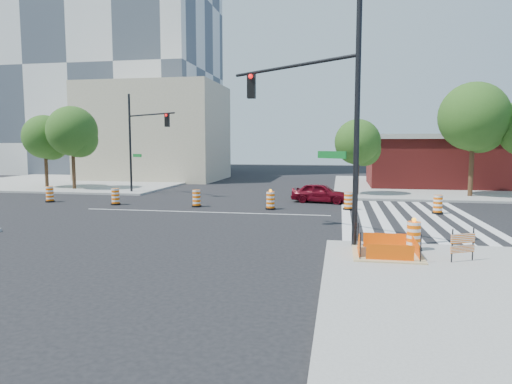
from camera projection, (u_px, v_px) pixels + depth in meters
ground at (204, 212)px, 25.42m from camera, size 120.00×120.00×0.00m
sidewalk_ne at (463, 187)px, 39.77m from camera, size 22.00×22.00×0.15m
sidewalk_nw at (85, 181)px, 46.26m from camera, size 22.00×22.00×0.15m
crosswalk_east at (408, 218)px, 23.44m from camera, size 6.75×13.50×0.01m
lane_centerline at (204, 212)px, 25.42m from camera, size 14.00×0.12×0.01m
excavation_pit at (387, 253)px, 14.97m from camera, size 2.20×2.20×0.90m
tower_nw at (103, 3)px, 60.65m from camera, size 28.00×18.00×45.00m
brick_storefront at (464, 161)px, 39.53m from camera, size 16.50×8.50×4.60m
beige_midrise at (156, 133)px, 48.58m from camera, size 14.00×10.00×10.00m
red_coupe at (321, 193)px, 29.54m from camera, size 3.96×2.18×1.27m
signal_pole_se at (317, 104)px, 17.17m from camera, size 5.31×4.02×8.62m
signal_pole_nw at (141, 134)px, 33.66m from camera, size 4.81×3.09×7.41m
pit_drum at (414, 237)px, 15.63m from camera, size 0.57×0.57×1.13m
barricade at (463, 243)px, 14.11m from camera, size 0.80×0.44×1.04m
tree_north_a at (46, 139)px, 38.34m from camera, size 3.65×3.65×6.21m
tree_north_b at (73, 134)px, 36.88m from camera, size 4.02×4.02×6.84m
tree_north_c at (358, 145)px, 32.77m from camera, size 3.32×3.28×5.57m
tree_north_d at (474, 121)px, 31.53m from camera, size 4.73×4.73×8.04m
median_drum_0 at (50, 195)px, 29.78m from camera, size 0.60×0.60×1.02m
median_drum_1 at (116, 197)px, 28.46m from camera, size 0.60×0.60×1.02m
median_drum_2 at (197, 199)px, 27.54m from camera, size 0.60×0.60×1.02m
median_drum_3 at (271, 201)px, 26.43m from camera, size 0.60×0.60×1.18m
median_drum_4 at (348, 202)px, 26.25m from camera, size 0.60×0.60×1.02m
median_drum_5 at (438, 205)px, 24.74m from camera, size 0.60×0.60×1.02m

